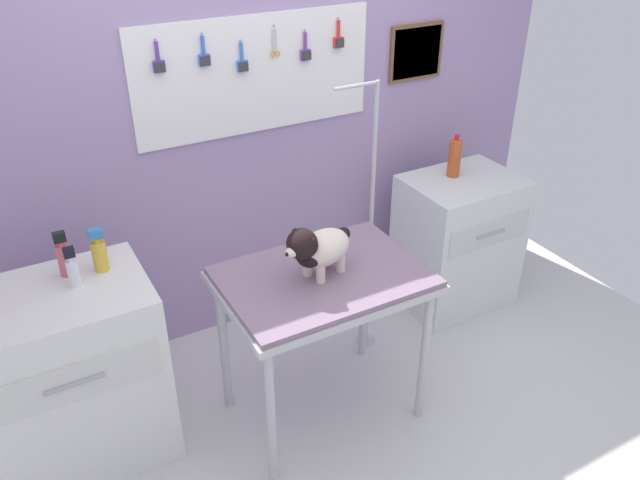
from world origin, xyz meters
TOP-DOWN VIEW (x-y plane):
  - ground at (0.00, 0.00)m, footprint 4.40×4.00m
  - rear_wall_panel at (0.01, 1.28)m, footprint 4.00×0.11m
  - grooming_table at (-0.06, 0.31)m, footprint 0.95×0.67m
  - grooming_arm at (0.43, 0.67)m, footprint 0.29×0.11m
  - dog at (-0.09, 0.31)m, footprint 0.38×0.25m
  - counter_left at (-1.19, 0.63)m, footprint 0.80×0.58m
  - cabinet_right at (1.18, 0.78)m, footprint 0.68×0.54m
  - shampoo_bottle at (-1.08, 0.65)m, footprint 0.05×0.05m
  - pump_bottle_white at (-1.10, 0.75)m, footprint 0.06×0.06m
  - spray_bottle_tall at (-0.95, 0.72)m, footprint 0.07×0.07m
  - soda_bottle at (1.15, 0.86)m, footprint 0.08×0.08m

SIDE VIEW (x-z plane):
  - ground at x=0.00m, z-range -0.04..0.00m
  - cabinet_right at x=1.18m, z-range 0.00..0.86m
  - counter_left at x=-1.19m, z-range 0.00..0.93m
  - grooming_arm at x=0.43m, z-range -0.05..1.54m
  - grooming_table at x=-0.06m, z-range 0.34..1.19m
  - soda_bottle at x=1.15m, z-range 0.85..1.11m
  - dog at x=-0.09m, z-range 0.86..1.14m
  - shampoo_bottle at x=-1.08m, z-range 0.91..1.10m
  - spray_bottle_tall at x=-0.95m, z-range 0.91..1.12m
  - pump_bottle_white at x=-1.10m, z-range 0.91..1.12m
  - rear_wall_panel at x=0.01m, z-range 0.01..2.31m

